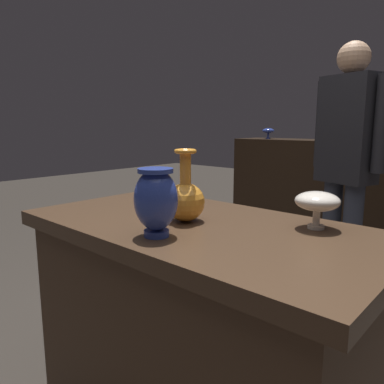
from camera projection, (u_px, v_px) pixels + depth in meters
The scene contains 6 objects.
display_plinth at pixel (198, 333), 1.29m from camera, with size 1.20×0.64×0.80m.
vase_centerpiece at pixel (185, 198), 1.23m from camera, with size 0.13×0.13×0.24m.
vase_tall_behind at pixel (156, 200), 1.05m from camera, with size 0.13×0.13×0.20m.
vase_left_accent at pixel (317, 202), 1.14m from camera, with size 0.14×0.14×0.12m.
shelf_vase_far_left at pixel (268, 131), 3.45m from camera, with size 0.11×0.11×0.10m.
visitor_center_back at pixel (346, 158), 2.19m from camera, with size 0.45×0.27×1.58m.
Camera 1 is at (0.78, -0.89, 1.12)m, focal length 34.80 mm.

